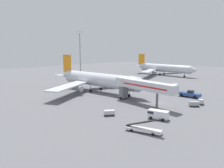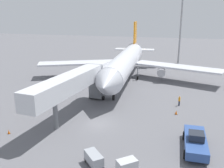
# 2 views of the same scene
# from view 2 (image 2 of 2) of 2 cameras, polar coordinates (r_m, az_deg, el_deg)

# --- Properties ---
(ground_plane) EXTENTS (300.00, 300.00, 0.00)m
(ground_plane) POSITION_cam_2_polar(r_m,az_deg,el_deg) (38.60, -3.14, -9.25)
(ground_plane) COLOR slate
(airplane_at_gate) EXTENTS (47.67, 47.73, 14.11)m
(airplane_at_gate) POSITION_cam_2_polar(r_m,az_deg,el_deg) (62.71, 3.24, 5.19)
(airplane_at_gate) COLOR silver
(airplane_at_gate) RESTS_ON ground
(jet_bridge) EXTENTS (5.11, 22.46, 7.28)m
(jet_bridge) POSITION_cam_2_polar(r_m,az_deg,el_deg) (41.26, -8.28, 0.44)
(jet_bridge) COLOR silver
(jet_bridge) RESTS_ON ground
(pushback_tug) EXTENTS (3.05, 7.56, 2.51)m
(pushback_tug) POSITION_cam_2_polar(r_m,az_deg,el_deg) (33.06, 18.69, -12.45)
(pushback_tug) COLOR #2D4C8E
(pushback_tug) RESTS_ON ground
(baggage_cart_rear_right) EXTENTS (2.41, 2.35, 1.59)m
(baggage_cart_rear_right) POSITION_cam_2_polar(r_m,az_deg,el_deg) (27.56, 3.46, -18.36)
(baggage_cart_rear_right) COLOR #38383D
(baggage_cart_rear_right) RESTS_ON ground
(baggage_cart_mid_right) EXTENTS (2.83, 2.86, 1.49)m
(baggage_cart_mid_right) POSITION_cam_2_polar(r_m,az_deg,el_deg) (28.80, -4.24, -16.82)
(baggage_cart_mid_right) COLOR #38383D
(baggage_cart_mid_right) RESTS_ON ground
(ground_crew_worker_foreground) EXTENTS (0.49, 0.49, 1.85)m
(ground_crew_worker_foreground) POSITION_cam_2_polar(r_m,az_deg,el_deg) (47.34, 15.26, -3.69)
(ground_crew_worker_foreground) COLOR #1E2333
(ground_crew_worker_foreground) RESTS_ON ground
(safety_cone_alpha) EXTENTS (0.37, 0.37, 0.57)m
(safety_cone_alpha) POSITION_cam_2_polar(r_m,az_deg,el_deg) (38.51, -22.69, -10.14)
(safety_cone_alpha) COLOR black
(safety_cone_alpha) RESTS_ON ground
(safety_cone_bravo) EXTENTS (0.46, 0.46, 0.70)m
(safety_cone_bravo) POSITION_cam_2_polar(r_m,az_deg,el_deg) (43.35, 14.57, -6.37)
(safety_cone_bravo) COLOR black
(safety_cone_bravo) RESTS_ON ground
(apron_light_mast) EXTENTS (2.40, 2.40, 25.23)m
(apron_light_mast) POSITION_cam_2_polar(r_m,az_deg,el_deg) (86.93, 15.81, 16.06)
(apron_light_mast) COLOR #93969B
(apron_light_mast) RESTS_ON ground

